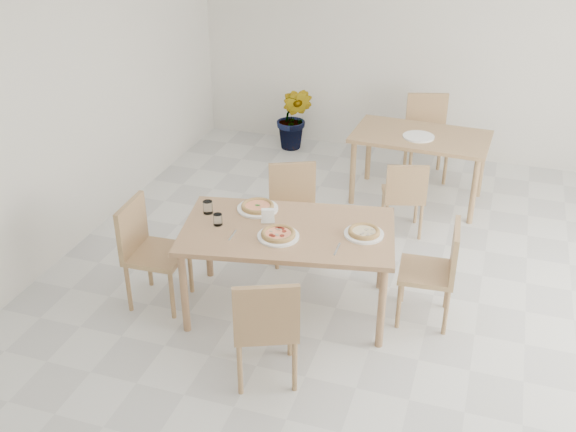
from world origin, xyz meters
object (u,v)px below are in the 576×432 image
(chair_south, at_px, (266,323))
(potted_plant, at_px, (294,118))
(chair_west, at_px, (147,246))
(pizza_margherita, at_px, (258,206))
(plate_margherita, at_px, (258,208))
(pizza_mushroom, at_px, (364,231))
(chair_back_s, at_px, (404,193))
(plate_empty, at_px, (419,137))
(napkin_holder, at_px, (268,217))
(main_table, at_px, (288,237))
(second_table, at_px, (420,143))
(chair_east, at_px, (438,267))
(chair_back_n, at_px, (427,130))
(pizza_pepperoni, at_px, (278,234))
(tumbler_b, at_px, (218,220))
(plate_mushroom, at_px, (364,234))
(tumbler_a, at_px, (208,207))
(plate_pepperoni, at_px, (278,236))
(chair_north, at_px, (294,205))

(chair_south, height_order, potted_plant, chair_south)
(chair_west, xyz_separation_m, pizza_margherita, (0.79, 0.47, 0.26))
(plate_margherita, relative_size, pizza_mushroom, 1.15)
(chair_south, distance_m, chair_back_s, 2.46)
(chair_west, height_order, plate_empty, chair_west)
(chair_west, height_order, napkin_holder, chair_west)
(main_table, distance_m, second_table, 2.41)
(pizza_mushroom, bearing_deg, pizza_margherita, 171.25)
(chair_east, xyz_separation_m, plate_empty, (-0.47, 2.01, 0.26))
(second_table, distance_m, plate_empty, 0.13)
(chair_back_s, height_order, chair_back_n, chair_back_n)
(chair_east, xyz_separation_m, pizza_pepperoni, (-1.18, -0.37, 0.29))
(tumbler_b, relative_size, napkin_holder, 0.75)
(main_table, height_order, plate_mushroom, plate_mushroom)
(tumbler_a, bearing_deg, main_table, -4.08)
(tumbler_a, bearing_deg, plate_margherita, 26.62)
(main_table, xyz_separation_m, plate_empty, (0.68, 2.23, 0.08))
(plate_pepperoni, bearing_deg, potted_plant, 105.62)
(pizza_pepperoni, relative_size, tumbler_a, 3.36)
(pizza_pepperoni, bearing_deg, potted_plant, 105.62)
(pizza_margherita, relative_size, chair_back_s, 0.40)
(chair_west, bearing_deg, plate_margherita, -61.99)
(plate_margherita, bearing_deg, tumbler_b, -121.26)
(chair_south, xyz_separation_m, chair_west, (-1.25, 0.65, 0.01))
(plate_mushroom, height_order, chair_back_s, chair_back_s)
(plate_pepperoni, relative_size, tumbler_a, 3.08)
(chair_south, relative_size, pizza_margherita, 2.80)
(chair_north, xyz_separation_m, plate_pepperoni, (0.20, -1.00, 0.26))
(pizza_mushroom, relative_size, potted_plant, 0.35)
(chair_south, distance_m, potted_plant, 4.30)
(tumbler_a, bearing_deg, chair_north, 59.61)
(pizza_margherita, height_order, napkin_holder, napkin_holder)
(chair_east, bearing_deg, main_table, -83.49)
(plate_margherita, height_order, tumbler_a, tumbler_a)
(plate_mushroom, bearing_deg, plate_empty, 87.27)
(pizza_pepperoni, bearing_deg, plate_margherita, 129.17)
(chair_south, bearing_deg, chair_back_s, -125.94)
(napkin_holder, bearing_deg, plate_mushroom, -16.49)
(main_table, distance_m, chair_south, 0.91)
(chair_back_n, distance_m, potted_plant, 1.69)
(plate_mushroom, distance_m, second_table, 2.23)
(chair_back_s, bearing_deg, pizza_mushroom, 70.10)
(chair_north, relative_size, pizza_pepperoni, 2.49)
(potted_plant, bearing_deg, chair_north, -72.51)
(chair_east, relative_size, pizza_mushroom, 2.94)
(pizza_mushroom, height_order, plate_empty, pizza_mushroom)
(chair_back_s, bearing_deg, chair_west, 28.23)
(pizza_pepperoni, height_order, chair_back_n, chair_back_n)
(plate_empty, bearing_deg, chair_north, -123.54)
(chair_east, bearing_deg, plate_empty, -171.24)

